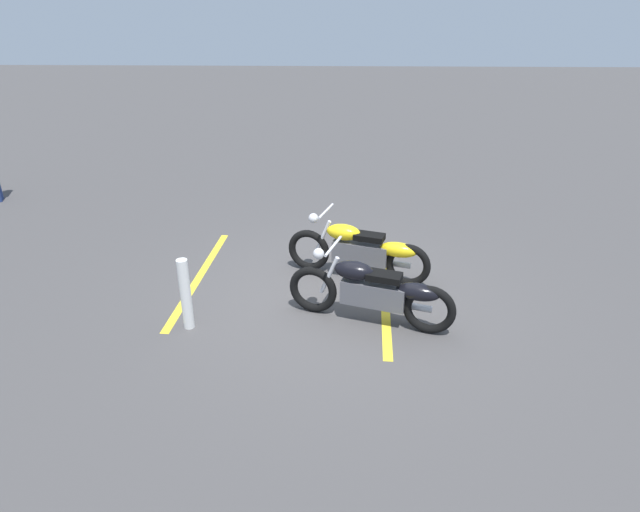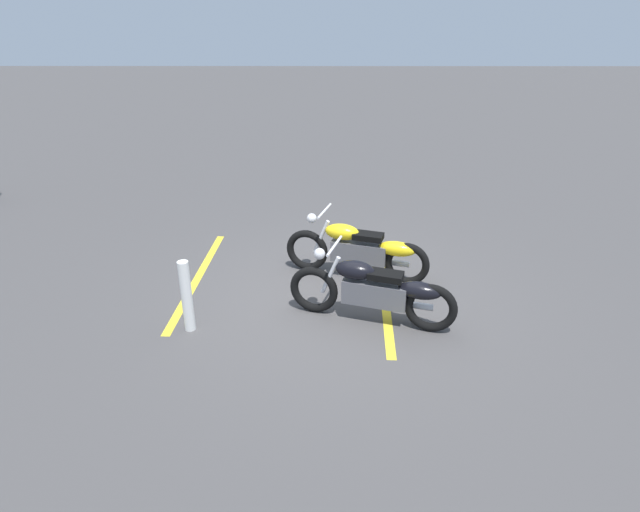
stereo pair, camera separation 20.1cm
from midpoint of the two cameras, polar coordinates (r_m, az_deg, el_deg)
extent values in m
plane|color=#474444|center=(7.76, 1.08, -4.35)|extent=(60.00, 60.00, 0.00)
torus|color=black|center=(8.38, -2.07, 0.60)|extent=(0.67, 0.31, 0.67)
torus|color=black|center=(8.03, 8.46, -0.85)|extent=(0.67, 0.31, 0.67)
cube|color=#59595E|center=(8.12, 3.44, 0.38)|extent=(0.87, 0.47, 0.32)
ellipsoid|color=yellow|center=(8.07, 1.64, 2.57)|extent=(0.58, 0.43, 0.24)
ellipsoid|color=yellow|center=(7.96, 7.43, 0.76)|extent=(0.61, 0.40, 0.22)
cube|color=black|center=(7.98, 4.39, 2.08)|extent=(0.49, 0.36, 0.09)
cylinder|color=silver|center=(8.21, -0.58, 2.05)|extent=(0.27, 0.14, 0.56)
cylinder|color=silver|center=(8.03, -0.26, 4.78)|extent=(0.22, 0.60, 0.04)
sphere|color=silver|center=(8.15, -1.59, 4.01)|extent=(0.15, 0.15, 0.15)
cylinder|color=silver|center=(8.24, 6.35, -0.60)|extent=(0.69, 0.30, 0.09)
torus|color=black|center=(7.26, -1.45, -3.58)|extent=(0.67, 0.31, 0.67)
torus|color=black|center=(6.96, 10.82, -5.43)|extent=(0.67, 0.31, 0.67)
cube|color=#59595E|center=(7.02, 4.97, -3.97)|extent=(0.87, 0.46, 0.32)
ellipsoid|color=black|center=(6.93, 2.89, -1.48)|extent=(0.58, 0.42, 0.24)
ellipsoid|color=black|center=(6.87, 9.66, -3.63)|extent=(0.61, 0.40, 0.22)
cube|color=black|center=(6.86, 6.12, -2.09)|extent=(0.49, 0.36, 0.09)
cylinder|color=silver|center=(7.07, 0.29, -2.01)|extent=(0.27, 0.14, 0.56)
cylinder|color=silver|center=(6.87, 0.69, 1.07)|extent=(0.22, 0.60, 0.04)
sphere|color=silver|center=(6.98, -0.88, 0.23)|extent=(0.15, 0.15, 0.15)
cylinder|color=silver|center=(7.15, 8.31, -5.02)|extent=(0.69, 0.30, 0.09)
cylinder|color=white|center=(7.02, -14.72, -4.15)|extent=(0.14, 0.14, 0.97)
cube|color=yellow|center=(7.88, 6.10, -3.98)|extent=(0.28, 3.20, 0.01)
cube|color=yellow|center=(8.51, -13.46, -2.25)|extent=(0.28, 3.20, 0.01)
camera|label=1|loc=(0.10, 89.23, 0.37)|focal=30.26mm
camera|label=2|loc=(0.10, -90.77, -0.37)|focal=30.26mm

